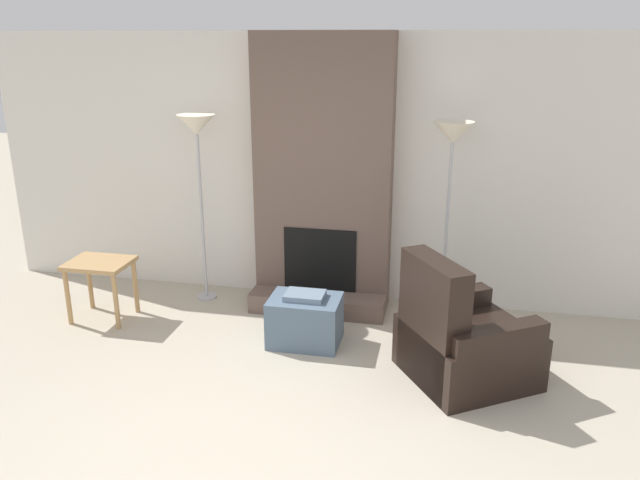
% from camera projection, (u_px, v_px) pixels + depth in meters
% --- Properties ---
extents(ground_plane, '(24.00, 24.00, 0.00)m').
position_uv_depth(ground_plane, '(243.00, 461.00, 3.93)').
color(ground_plane, '#B2A893').
extents(wall_back, '(6.94, 0.06, 2.60)m').
position_uv_depth(wall_back, '(327.00, 171.00, 6.08)').
color(wall_back, silver).
rests_on(wall_back, ground_plane).
extents(fireplace, '(1.30, 0.60, 2.60)m').
position_uv_depth(fireplace, '(323.00, 183.00, 5.92)').
color(fireplace, brown).
rests_on(fireplace, ground_plane).
extents(ottoman, '(0.61, 0.44, 0.47)m').
position_uv_depth(ottoman, '(305.00, 320.00, 5.38)').
color(ottoman, slate).
rests_on(ottoman, ground_plane).
extents(armchair, '(1.19, 1.19, 1.02)m').
position_uv_depth(armchair, '(460.00, 343.00, 4.80)').
color(armchair, black).
rests_on(armchair, ground_plane).
extents(side_table, '(0.56, 0.45, 0.57)m').
position_uv_depth(side_table, '(100.00, 272.00, 5.78)').
color(side_table, tan).
rests_on(side_table, ground_plane).
extents(floor_lamp_left, '(0.36, 0.36, 1.85)m').
position_uv_depth(floor_lamp_left, '(197.00, 135.00, 5.87)').
color(floor_lamp_left, '#ADADB2').
rests_on(floor_lamp_left, ground_plane).
extents(floor_lamp_right, '(0.36, 0.36, 1.85)m').
position_uv_depth(floor_lamp_right, '(452.00, 144.00, 5.42)').
color(floor_lamp_right, '#ADADB2').
rests_on(floor_lamp_right, ground_plane).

